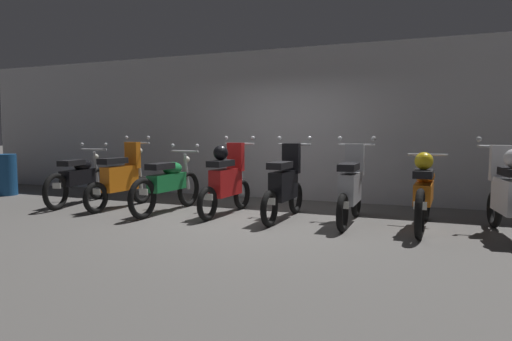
{
  "coord_description": "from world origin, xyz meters",
  "views": [
    {
      "loc": [
        2.51,
        -6.11,
        1.34
      ],
      "look_at": [
        0.05,
        0.25,
        0.75
      ],
      "focal_mm": 30.46,
      "sensor_mm": 36.0,
      "label": 1
    }
  ],
  "objects_px": {
    "motorbike_slot_1": "(122,179)",
    "trash_bin": "(5,175)",
    "motorbike_slot_5": "(351,188)",
    "motorbike_slot_6": "(424,192)",
    "motorbike_slot_0": "(79,178)",
    "motorbike_slot_3": "(227,180)",
    "motorbike_slot_2": "(168,183)",
    "motorbike_slot_4": "(284,185)",
    "motorbike_slot_7": "(508,193)"
  },
  "relations": [
    {
      "from": "trash_bin",
      "to": "motorbike_slot_7",
      "type": "bearing_deg",
      "value": -2.49
    },
    {
      "from": "motorbike_slot_0",
      "to": "motorbike_slot_4",
      "type": "xyz_separation_m",
      "value": [
        4.05,
        0.02,
        0.04
      ]
    },
    {
      "from": "motorbike_slot_1",
      "to": "motorbike_slot_2",
      "type": "relative_size",
      "value": 0.86
    },
    {
      "from": "motorbike_slot_3",
      "to": "motorbike_slot_4",
      "type": "relative_size",
      "value": 1.0
    },
    {
      "from": "motorbike_slot_6",
      "to": "motorbike_slot_0",
      "type": "bearing_deg",
      "value": -179.59
    },
    {
      "from": "motorbike_slot_2",
      "to": "motorbike_slot_3",
      "type": "relative_size",
      "value": 1.16
    },
    {
      "from": "motorbike_slot_0",
      "to": "motorbike_slot_5",
      "type": "bearing_deg",
      "value": 0.78
    },
    {
      "from": "motorbike_slot_5",
      "to": "motorbike_slot_2",
      "type": "bearing_deg",
      "value": -176.59
    },
    {
      "from": "motorbike_slot_4",
      "to": "motorbike_slot_6",
      "type": "height_order",
      "value": "motorbike_slot_4"
    },
    {
      "from": "motorbike_slot_1",
      "to": "motorbike_slot_3",
      "type": "xyz_separation_m",
      "value": [
        2.02,
        0.11,
        0.04
      ]
    },
    {
      "from": "motorbike_slot_6",
      "to": "motorbike_slot_1",
      "type": "bearing_deg",
      "value": -178.94
    },
    {
      "from": "motorbike_slot_1",
      "to": "motorbike_slot_2",
      "type": "distance_m",
      "value": 1.01
    },
    {
      "from": "motorbike_slot_5",
      "to": "motorbike_slot_3",
      "type": "bearing_deg",
      "value": -179.72
    },
    {
      "from": "motorbike_slot_0",
      "to": "motorbike_slot_4",
      "type": "height_order",
      "value": "motorbike_slot_4"
    },
    {
      "from": "motorbike_slot_3",
      "to": "motorbike_slot_5",
      "type": "distance_m",
      "value": 2.02
    },
    {
      "from": "motorbike_slot_3",
      "to": "motorbike_slot_4",
      "type": "bearing_deg",
      "value": -2.4
    },
    {
      "from": "motorbike_slot_5",
      "to": "trash_bin",
      "type": "xyz_separation_m",
      "value": [
        -7.42,
        0.29,
        -0.08
      ]
    },
    {
      "from": "motorbike_slot_1",
      "to": "motorbike_slot_2",
      "type": "height_order",
      "value": "motorbike_slot_1"
    },
    {
      "from": "motorbike_slot_6",
      "to": "trash_bin",
      "type": "relative_size",
      "value": 2.2
    },
    {
      "from": "motorbike_slot_5",
      "to": "motorbike_slot_6",
      "type": "height_order",
      "value": "motorbike_slot_5"
    },
    {
      "from": "motorbike_slot_5",
      "to": "motorbike_slot_7",
      "type": "distance_m",
      "value": 2.02
    },
    {
      "from": "motorbike_slot_2",
      "to": "motorbike_slot_3",
      "type": "height_order",
      "value": "motorbike_slot_3"
    },
    {
      "from": "motorbike_slot_6",
      "to": "motorbike_slot_7",
      "type": "xyz_separation_m",
      "value": [
        1.01,
        -0.09,
        0.04
      ]
    },
    {
      "from": "motorbike_slot_4",
      "to": "trash_bin",
      "type": "relative_size",
      "value": 1.9
    },
    {
      "from": "motorbike_slot_5",
      "to": "trash_bin",
      "type": "relative_size",
      "value": 1.89
    },
    {
      "from": "motorbike_slot_2",
      "to": "motorbike_slot_6",
      "type": "height_order",
      "value": "motorbike_slot_2"
    },
    {
      "from": "trash_bin",
      "to": "motorbike_slot_2",
      "type": "bearing_deg",
      "value": -6.17
    },
    {
      "from": "trash_bin",
      "to": "motorbike_slot_0",
      "type": "bearing_deg",
      "value": -8.72
    },
    {
      "from": "motorbike_slot_4",
      "to": "trash_bin",
      "type": "bearing_deg",
      "value": 176.91
    },
    {
      "from": "motorbike_slot_0",
      "to": "motorbike_slot_1",
      "type": "bearing_deg",
      "value": -2.86
    },
    {
      "from": "motorbike_slot_6",
      "to": "motorbike_slot_5",
      "type": "bearing_deg",
      "value": 178.52
    },
    {
      "from": "motorbike_slot_4",
      "to": "trash_bin",
      "type": "distance_m",
      "value": 6.42
    },
    {
      "from": "motorbike_slot_3",
      "to": "motorbike_slot_7",
      "type": "height_order",
      "value": "same"
    },
    {
      "from": "motorbike_slot_0",
      "to": "motorbike_slot_5",
      "type": "distance_m",
      "value": 5.06
    },
    {
      "from": "motorbike_slot_4",
      "to": "motorbike_slot_6",
      "type": "distance_m",
      "value": 2.02
    },
    {
      "from": "motorbike_slot_2",
      "to": "motorbike_slot_1",
      "type": "bearing_deg",
      "value": 176.55
    },
    {
      "from": "motorbike_slot_2",
      "to": "trash_bin",
      "type": "bearing_deg",
      "value": 173.83
    },
    {
      "from": "motorbike_slot_4",
      "to": "motorbike_slot_5",
      "type": "height_order",
      "value": "same"
    },
    {
      "from": "motorbike_slot_7",
      "to": "trash_bin",
      "type": "height_order",
      "value": "motorbike_slot_7"
    },
    {
      "from": "motorbike_slot_3",
      "to": "motorbike_slot_4",
      "type": "distance_m",
      "value": 1.01
    },
    {
      "from": "motorbike_slot_1",
      "to": "motorbike_slot_6",
      "type": "height_order",
      "value": "motorbike_slot_1"
    },
    {
      "from": "motorbike_slot_0",
      "to": "motorbike_slot_3",
      "type": "relative_size",
      "value": 1.15
    },
    {
      "from": "motorbike_slot_1",
      "to": "motorbike_slot_5",
      "type": "xyz_separation_m",
      "value": [
        4.04,
        0.12,
        0.0
      ]
    },
    {
      "from": "motorbike_slot_2",
      "to": "motorbike_slot_4",
      "type": "bearing_deg",
      "value": 3.64
    },
    {
      "from": "motorbike_slot_5",
      "to": "motorbike_slot_6",
      "type": "distance_m",
      "value": 1.01
    },
    {
      "from": "motorbike_slot_3",
      "to": "trash_bin",
      "type": "relative_size",
      "value": 1.9
    },
    {
      "from": "motorbike_slot_3",
      "to": "motorbike_slot_5",
      "type": "xyz_separation_m",
      "value": [
        2.02,
        0.01,
        -0.04
      ]
    },
    {
      "from": "motorbike_slot_2",
      "to": "motorbike_slot_4",
      "type": "xyz_separation_m",
      "value": [
        2.02,
        0.13,
        0.04
      ]
    },
    {
      "from": "motorbike_slot_1",
      "to": "trash_bin",
      "type": "relative_size",
      "value": 1.9
    },
    {
      "from": "motorbike_slot_3",
      "to": "motorbike_slot_6",
      "type": "distance_m",
      "value": 3.03
    }
  ]
}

